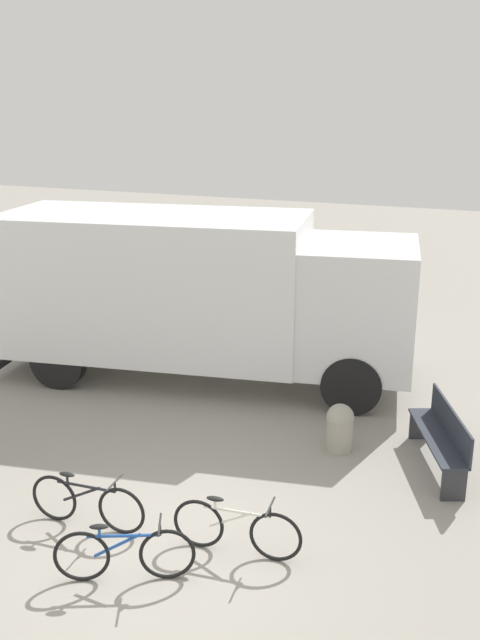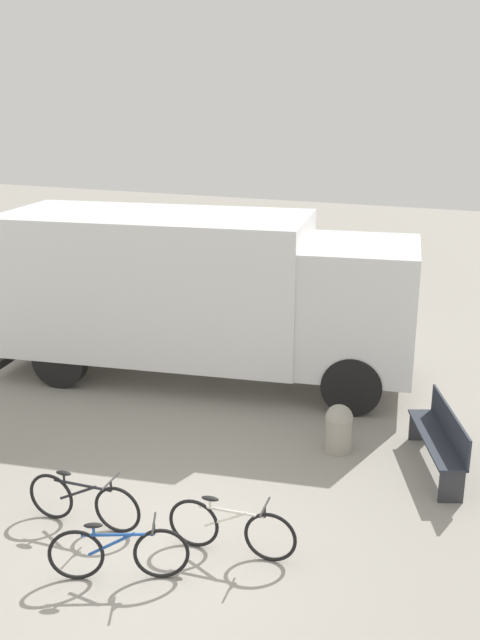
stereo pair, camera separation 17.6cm
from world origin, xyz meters
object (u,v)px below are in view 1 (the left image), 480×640
Objects in this scene: bicycle_middle at (124,554)px; bollard_near_bench at (340,426)px; bicycle_far at (236,528)px; delivery_truck at (198,289)px; bicycle_near at (87,503)px; park_bench at (442,435)px.

bicycle_middle is 4.27m from bollard_near_bench.
bicycle_middle and bicycle_far have the same top height.
delivery_truck reaches higher than bicycle_far.
bicycle_far is at bearing -98.95° from bollard_near_bench.
bicycle_near is at bearing 180.00° from bicycle_far.
park_bench is 1.54m from bollard_near_bench.
park_bench is 1.32× the size of bicycle_middle.
bollard_near_bench is at bearing 49.01° from bicycle_near.
bollard_near_bench reaches higher than bicycle_far.
bicycle_far is (2.87, -5.08, -1.44)m from delivery_truck.
delivery_truck reaches higher than bicycle_near.
bicycle_near is at bearing -127.11° from bollard_near_bench.
delivery_truck is 4.14m from bollard_near_bench.
bicycle_middle is 1.36m from bicycle_far.
park_bench is at bearing -31.77° from delivery_truck.
park_bench is at bearing 1.10° from bollard_near_bench.
bicycle_middle is at bearing -82.44° from delivery_truck.
bollard_near_bench is (2.47, 3.26, 0.06)m from bicycle_near.
bicycle_near is 2.10× the size of bollard_near_bench.
bollard_near_bench is (-1.54, -0.03, -0.13)m from park_bench.
delivery_truck reaches higher than park_bench.
delivery_truck is 4.17× the size of park_bench.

